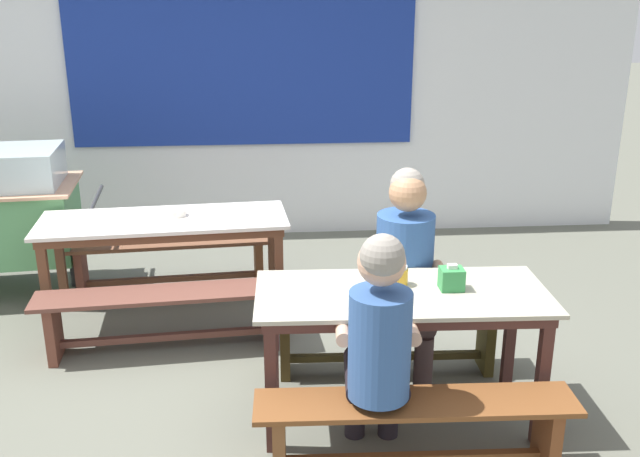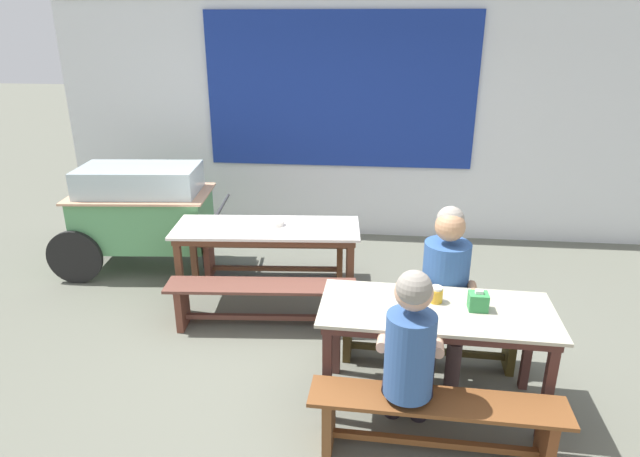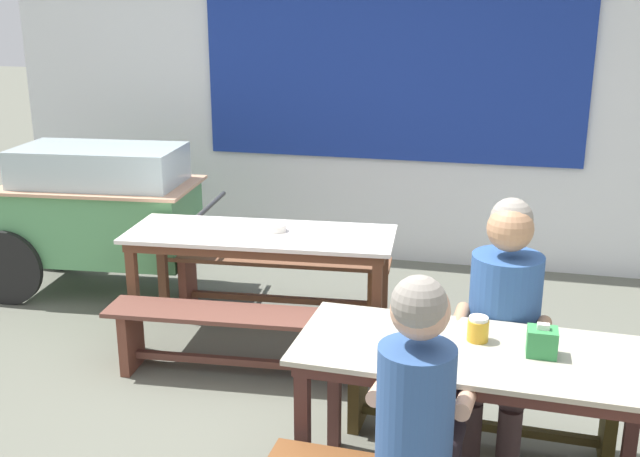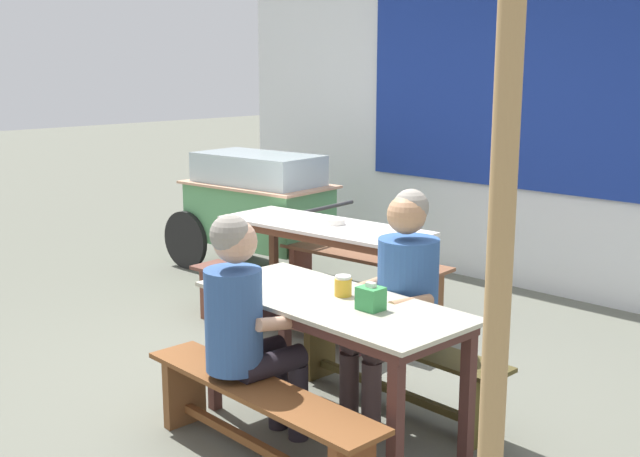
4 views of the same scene
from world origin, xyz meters
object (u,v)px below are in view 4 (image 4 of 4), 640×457
Objects in this scene: dining_table_far at (323,234)px; bench_far_back at (362,270)px; bench_far_front at (279,297)px; person_right_near_table at (400,291)px; dining_table_near at (331,314)px; bench_near_front at (258,412)px; condiment_jar at (343,286)px; person_near_front at (245,318)px; tissue_box at (371,298)px; wooden_support_post at (499,284)px; food_cart at (257,201)px; soup_bowl at (336,222)px; bench_near_back at (394,362)px.

dining_table_far is 1.08× the size of bench_far_back.
dining_table_far is at bearing 94.47° from bench_far_front.
person_right_near_table reaches higher than dining_table_far.
dining_table_near is 1.20× the size of person_right_near_table.
bench_near_front is 0.81m from condiment_jar.
person_near_front is 0.65m from tissue_box.
wooden_support_post is (1.29, -1.09, 0.52)m from person_right_near_table.
bench_far_front is 1.70m from condiment_jar.
condiment_jar is (0.02, 0.60, 0.54)m from bench_near_front.
dining_table_far is at bearing 148.22° from person_right_near_table.
dining_table_near is 0.94× the size of bench_far_front.
bench_far_front is 0.90× the size of food_cart.
soup_bowl reaches higher than bench_far_front.
bench_near_front is at bearing -91.62° from condiment_jar.
bench_near_back is at bearing 145.29° from person_right_near_table.
bench_far_front is at bearing 150.03° from condiment_jar.
dining_table_far is 1.06× the size of bench_far_front.
person_near_front reaches higher than tissue_box.
person_right_near_table reaches higher than food_cart.
tissue_box is (0.46, 0.45, 0.11)m from person_near_front.
person_near_front reaches higher than dining_table_far.
wooden_support_post reaches higher than person_right_near_table.
person_near_front is 0.97× the size of person_right_near_table.
tissue_box is (0.27, 0.01, 0.14)m from dining_table_near.
tissue_box is (1.67, -0.89, 0.54)m from bench_far_front.
person_right_near_table is at bearing 140.02° from wooden_support_post.
person_near_front is at bearing -108.98° from person_right_near_table.
bench_far_back and bench_near_back have the same top height.
dining_table_near is at bearing -89.56° from condiment_jar.
wooden_support_post is (2.88, -2.55, 0.97)m from bench_far_back.
person_near_front is 8.80× the size of soup_bowl.
tissue_box is 0.99× the size of soup_bowl.
soup_bowl is 3.49m from wooden_support_post.
person_right_near_table is 0.52× the size of wooden_support_post.
food_cart is (-2.92, 2.53, 0.40)m from bench_near_front.
bench_far_back is at bearing 128.97° from condiment_jar.
dining_table_far is 1.82m from person_right_near_table.
bench_near_back is 0.79m from tissue_box.
food_cart is (-1.54, 1.12, 0.40)m from bench_far_front.
dining_table_far is at bearing -149.23° from soup_bowl.
wooden_support_post reaches higher than bench_far_front.
bench_near_front is 0.84× the size of food_cart.
bench_far_front is 1.47m from bench_near_back.
soup_bowl is (-1.62, 1.45, -0.04)m from tissue_box.
person_near_front is at bearing -114.30° from dining_table_near.
bench_far_front is at bearing -35.97° from food_cart.
bench_near_back is at bearing 116.43° from tissue_box.
person_near_front is 1.70m from wooden_support_post.
soup_bowl is at bearing 138.25° from tissue_box.
bench_far_front is 1.11× the size of bench_near_back.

